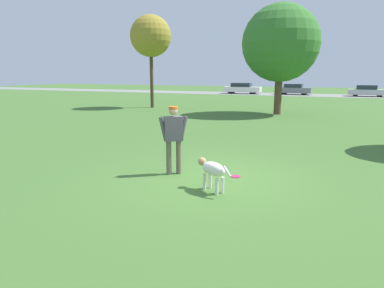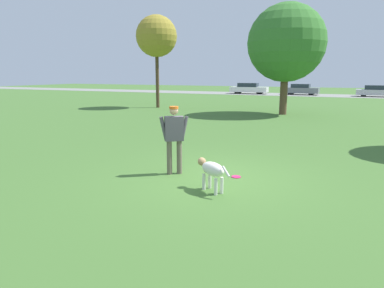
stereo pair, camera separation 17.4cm
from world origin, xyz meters
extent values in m
plane|color=#426B2D|center=(0.00, 0.00, 0.00)|extent=(120.00, 120.00, 0.00)
cube|color=gray|center=(0.00, 35.08, 0.01)|extent=(120.00, 6.00, 0.01)
cylinder|color=#665B4C|center=(-0.86, 0.00, 0.42)|extent=(0.18, 0.18, 0.85)
cylinder|color=#665B4C|center=(-1.06, -0.15, 0.42)|extent=(0.18, 0.18, 0.85)
cube|color=#514C56|center=(-0.96, -0.08, 1.15)|extent=(0.50, 0.44, 0.60)
cylinder|color=#514C56|center=(-0.75, 0.07, 1.15)|extent=(0.23, 0.20, 0.61)
cylinder|color=#514C56|center=(-1.16, -0.22, 1.15)|extent=(0.23, 0.20, 0.61)
sphere|color=tan|center=(-0.96, -0.08, 1.59)|extent=(0.30, 0.30, 0.21)
cylinder|color=#D15B19|center=(-0.96, -0.08, 1.67)|extent=(0.31, 0.31, 0.06)
ellipsoid|color=silver|center=(0.39, -0.93, 0.50)|extent=(0.71, 0.58, 0.29)
ellipsoid|color=tan|center=(0.23, -0.83, 0.45)|extent=(0.24, 0.26, 0.16)
sphere|color=tan|center=(0.05, -0.72, 0.58)|extent=(0.25, 0.25, 0.18)
cylinder|color=silver|center=(0.17, -0.89, 0.18)|extent=(0.10, 0.10, 0.35)
cylinder|color=silver|center=(0.25, -0.75, 0.18)|extent=(0.10, 0.10, 0.35)
cylinder|color=silver|center=(0.52, -1.10, 0.18)|extent=(0.10, 0.10, 0.35)
cylinder|color=silver|center=(0.60, -0.96, 0.18)|extent=(0.10, 0.10, 0.35)
cylinder|color=silver|center=(0.75, -1.14, 0.54)|extent=(0.22, 0.16, 0.21)
cylinder|color=#E52366|center=(0.55, 0.28, 0.01)|extent=(0.23, 0.23, 0.02)
torus|color=#E52366|center=(0.55, 0.28, 0.01)|extent=(0.23, 0.23, 0.02)
cylinder|color=#4C3826|center=(-9.92, 14.80, 2.00)|extent=(0.25, 0.25, 4.01)
sphere|color=olive|center=(-9.92, 14.80, 5.11)|extent=(2.94, 2.94, 2.94)
cylinder|color=brown|center=(-0.66, 14.08, 1.27)|extent=(0.45, 0.45, 2.54)
sphere|color=#38752D|center=(-0.66, 14.08, 4.26)|extent=(4.60, 4.60, 4.60)
cube|color=white|center=(-8.28, 34.82, 0.55)|extent=(4.64, 1.88, 0.62)
cube|color=#232D38|center=(-8.42, 34.81, 1.10)|extent=(2.43, 1.56, 0.48)
cylinder|color=black|center=(-6.94, 35.61, 0.34)|extent=(0.68, 0.22, 0.68)
cylinder|color=black|center=(-6.88, 34.13, 0.34)|extent=(0.68, 0.22, 0.68)
cylinder|color=black|center=(-9.68, 35.51, 0.34)|extent=(0.68, 0.22, 0.68)
cylinder|color=black|center=(-9.63, 34.03, 0.34)|extent=(0.68, 0.22, 0.68)
cube|color=slate|center=(-2.05, 35.40, 0.53)|extent=(4.02, 1.94, 0.64)
cube|color=#232D38|center=(-2.17, 35.41, 1.06)|extent=(2.11, 1.62, 0.43)
cylinder|color=black|center=(-0.84, 36.13, 0.30)|extent=(0.60, 0.22, 0.60)
cylinder|color=black|center=(-0.90, 34.58, 0.30)|extent=(0.60, 0.22, 0.60)
cylinder|color=black|center=(-3.21, 36.22, 0.30)|extent=(0.60, 0.22, 0.60)
cylinder|color=black|center=(-3.27, 34.68, 0.30)|extent=(0.60, 0.22, 0.60)
cube|color=#B7B7BC|center=(5.76, 34.96, 0.48)|extent=(3.96, 1.78, 0.57)
cube|color=#232D38|center=(5.65, 34.96, 1.00)|extent=(2.08, 1.49, 0.47)
cylinder|color=black|center=(4.61, 35.71, 0.28)|extent=(0.57, 0.22, 0.56)
cylinder|color=black|center=(4.57, 34.29, 0.28)|extent=(0.57, 0.22, 0.56)
camera|label=1|loc=(2.67, -7.52, 2.47)|focal=32.00mm
camera|label=2|loc=(2.83, -7.45, 2.47)|focal=32.00mm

